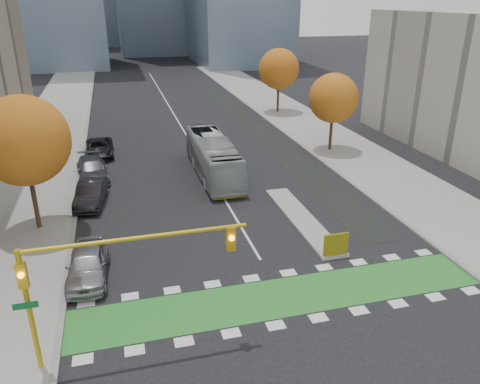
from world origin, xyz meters
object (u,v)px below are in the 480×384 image
hazard_board (336,245)px  tree_west (24,141)px  traffic_signal_west (99,269)px  parked_car_c (92,169)px  bus (213,156)px  tree_east_far (279,69)px  parked_car_a (87,264)px  tree_east_near (333,98)px  parked_car_d (99,148)px  parked_car_b (91,193)px

hazard_board → tree_west: bearing=154.0°
traffic_signal_west → parked_car_c: (-1.07, 20.61, -3.25)m
hazard_board → bus: (-3.72, 14.35, 0.74)m
bus → tree_east_far: bearing=58.2°
traffic_signal_west → bus: (8.21, 19.06, -2.49)m
parked_car_a → parked_car_c: size_ratio=0.88×
tree_east_far → parked_car_c: (-21.50, -17.90, -4.45)m
hazard_board → tree_east_near: (8.00, 17.80, 4.06)m
tree_east_near → bus: (-11.72, -3.45, -3.32)m
parked_car_d → tree_east_near: bearing=-11.5°
parked_car_b → parked_car_d: parked_car_b is taller
hazard_board → tree_east_far: bearing=75.9°
hazard_board → parked_car_a: 12.99m
tree_east_far → traffic_signal_west: bearing=-117.9°
hazard_board → parked_car_a: size_ratio=0.29×
tree_east_near → parked_car_d: 21.34m
parked_car_c → tree_east_far: bearing=33.9°
traffic_signal_west → parked_car_b: bearing=93.9°
parked_car_c → parked_car_d: size_ratio=1.05×
tree_east_far → hazard_board: bearing=-104.1°
tree_west → tree_east_near: (24.00, 10.00, -0.75)m
tree_west → traffic_signal_west: 13.25m
parked_car_a → parked_car_b: parked_car_a is taller
hazard_board → parked_car_d: size_ratio=0.27×
tree_east_far → parked_car_d: bearing=-150.3°
parked_car_a → tree_west: bearing=118.8°
bus → parked_car_c: bus is taller
tree_east_far → parked_car_d: size_ratio=1.48×
tree_east_far → parked_car_c: size_ratio=1.41×
tree_east_near → parked_car_b: (-21.00, -6.90, -4.08)m
parked_car_d → tree_east_far: bearing=29.2°
tree_east_near → parked_car_c: bearing=-174.8°
parked_car_c → parked_car_d: parked_car_c is taller
tree_east_far → traffic_signal_west: 43.61m
hazard_board → parked_car_d: bearing=119.9°
traffic_signal_west → parked_car_c: size_ratio=1.57×
parked_car_a → parked_car_c: bearing=93.4°
parked_car_b → parked_car_c: parked_car_c is taller
traffic_signal_west → parked_car_a: 6.97m
tree_east_far → parked_car_b: 31.73m
parked_car_b → parked_car_d: (0.46, 10.91, -0.07)m
tree_east_near → parked_car_a: size_ratio=1.48×
hazard_board → tree_west: (-16.00, 7.80, 4.82)m
parked_car_a → traffic_signal_west: bearing=-77.8°
bus → parked_car_d: (-8.82, 7.46, -0.83)m
parked_car_c → parked_car_d: bearing=79.7°
parked_car_c → tree_west: bearing=-116.2°
traffic_signal_west → parked_car_a: bearing=99.2°
hazard_board → bus: bearing=104.5°
tree_east_near → parked_car_b: bearing=-161.8°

